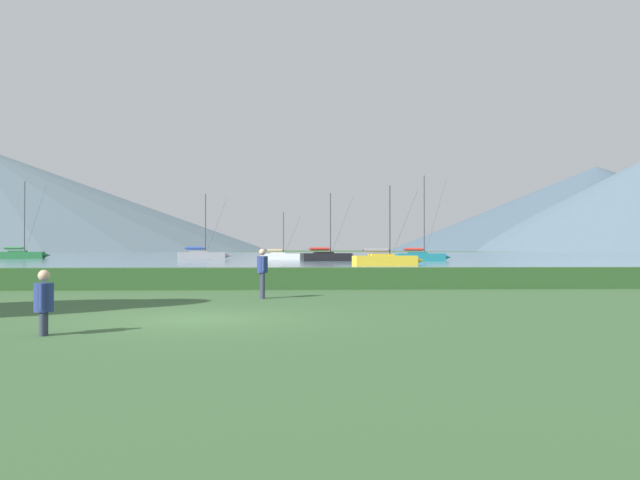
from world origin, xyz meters
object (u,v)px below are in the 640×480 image
sailboat_slip_5 (202,255)px  person_standing_walker (262,269)px  sailboat_slip_0 (281,256)px  sailboat_slip_2 (21,254)px  sailboat_slip_7 (327,256)px  sailboat_slip_4 (386,260)px  person_seated_viewer (44,299)px  sailboat_slip_1 (421,256)px

sailboat_slip_5 → person_standing_walker: bearing=-91.6°
sailboat_slip_0 → person_standing_walker: 72.17m
sailboat_slip_0 → person_standing_walker: size_ratio=4.23×
sailboat_slip_2 → person_standing_walker: bearing=-71.6°
sailboat_slip_7 → sailboat_slip_4: bearing=-89.5°
sailboat_slip_4 → sailboat_slip_5: 41.56m
person_seated_viewer → sailboat_slip_4: bearing=61.3°
person_seated_viewer → person_standing_walker: bearing=54.0°
sailboat_slip_7 → person_seated_viewer: (-9.40, -70.40, 0.06)m
sailboat_slip_0 → person_seated_viewer: 81.00m
person_seated_viewer → person_standing_walker: size_ratio=0.76×
sailboat_slip_0 → sailboat_slip_2: sailboat_slip_2 is taller
sailboat_slip_0 → sailboat_slip_1: size_ratio=0.62×
sailboat_slip_5 → person_seated_viewer: 83.84m
sailboat_slip_5 → sailboat_slip_2: bearing=153.8°
sailboat_slip_1 → person_standing_walker: size_ratio=6.78×
sailboat_slip_4 → sailboat_slip_5: sailboat_slip_5 is taller
sailboat_slip_5 → person_seated_viewer: bearing=-95.2°
sailboat_slip_5 → sailboat_slip_1: bearing=-35.0°
sailboat_slip_5 → person_seated_viewer: size_ratio=7.85×
sailboat_slip_2 → sailboat_slip_7: bearing=-32.5°
sailboat_slip_2 → person_standing_walker: size_ratio=7.55×
sailboat_slip_4 → person_seated_viewer: (-13.80, -48.38, 0.11)m
sailboat_slip_0 → sailboat_slip_4: 34.23m
sailboat_slip_1 → person_seated_viewer: bearing=-108.4°
sailboat_slip_1 → sailboat_slip_2: size_ratio=0.90×
sailboat_slip_1 → sailboat_slip_7: (-12.26, 0.46, -0.00)m
sailboat_slip_2 → sailboat_slip_5: bearing=-23.9°
sailboat_slip_5 → sailboat_slip_7: bearing=-46.9°
sailboat_slip_4 → person_seated_viewer: size_ratio=6.17×
sailboat_slip_0 → sailboat_slip_2: size_ratio=0.56×
sailboat_slip_2 → sailboat_slip_1: bearing=-28.4°
person_standing_walker → sailboat_slip_7: bearing=73.9°
sailboat_slip_1 → person_seated_viewer: 73.21m
sailboat_slip_2 → person_seated_viewer: bearing=-75.9°
sailboat_slip_0 → person_seated_viewer: sailboat_slip_0 is taller
sailboat_slip_0 → sailboat_slip_4: bearing=-75.6°
sailboat_slip_4 → sailboat_slip_2: bearing=133.2°
sailboat_slip_4 → person_standing_walker: bearing=-111.5°
sailboat_slip_1 → person_standing_walker: (-17.90, -61.17, 0.35)m
sailboat_slip_0 → sailboat_slip_4: (10.60, -32.55, 0.04)m
sailboat_slip_1 → sailboat_slip_2: 63.96m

